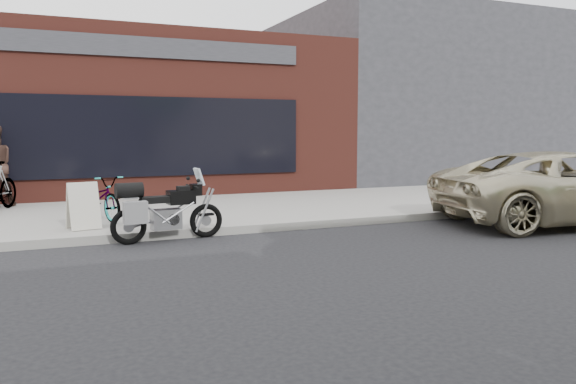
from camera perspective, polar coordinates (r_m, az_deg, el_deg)
name	(u,v)px	position (r m, az deg, el deg)	size (l,w,h in m)	color
ground	(368,291)	(6.60, 8.17, -9.95)	(120.00, 120.00, 0.00)	black
near_sidewalk	(210,208)	(12.97, -7.95, -1.66)	(44.00, 6.00, 0.15)	gray
storefront	(93,119)	(19.46, -19.19, 7.07)	(14.00, 10.07, 4.50)	#5B251D
neighbour_building	(404,103)	(23.57, 11.66, 8.89)	(10.00, 10.00, 6.00)	#2B2B30
motorcycle	(161,211)	(9.53, -12.76, -1.85)	(1.92, 0.74, 1.21)	black
minivan	(567,188)	(12.39, 26.46, 0.39)	(2.39, 5.18, 1.44)	beige
bicycle_front	(99,198)	(11.27, -18.69, -0.54)	(0.56, 1.61, 0.85)	gray
sandwich_sign	(83,206)	(10.32, -20.12, -1.30)	(0.59, 0.55, 0.81)	beige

